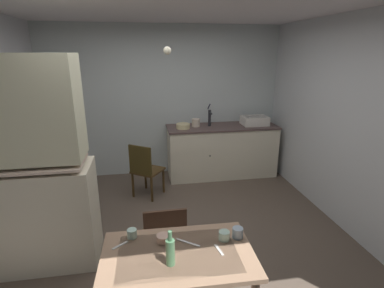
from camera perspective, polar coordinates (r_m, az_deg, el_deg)
ground_plane at (r=3.77m, az=-2.09°, el=-17.34°), size 5.16×5.16×0.00m
wall_back at (r=5.29m, az=-5.38°, el=8.09°), size 4.17×0.10×2.60m
wall_right at (r=4.04m, az=28.52°, el=3.13°), size 0.10×4.26×2.60m
hutch_cabinet at (r=3.29m, az=-28.29°, el=-5.20°), size 1.09×0.54×2.14m
counter_cabinet at (r=5.30m, az=5.74°, el=-1.29°), size 1.92×0.64×0.91m
sink_basin at (r=5.34m, az=12.00°, el=4.49°), size 0.44×0.34×0.15m
hand_pump at (r=5.12m, az=3.43°, el=5.35°), size 0.05×0.27×0.39m
mixing_bowl_counter at (r=4.97m, az=-1.75°, el=3.49°), size 0.23×0.23×0.08m
stoneware_crock at (r=5.10m, az=0.77°, el=4.16°), size 0.14×0.14×0.13m
dining_table at (r=2.36m, az=-2.68°, el=-22.41°), size 1.13×0.71×0.75m
chair_far_side at (r=2.92m, az=-5.28°, el=-18.13°), size 0.41×0.41×0.84m
chair_by_counter at (r=4.52m, az=-9.02°, el=-4.84°), size 0.56×0.56×0.85m
serving_bowl_wide at (r=2.40m, az=-5.58°, el=-17.64°), size 0.10×0.10×0.05m
mug_dark at (r=2.44m, az=8.81°, el=-16.60°), size 0.08×0.08×0.08m
mug_tall at (r=2.41m, az=6.23°, el=-17.19°), size 0.09×0.09×0.07m
teacup_cream at (r=2.47m, az=-11.52°, el=-16.60°), size 0.08×0.08×0.07m
glass_bottle at (r=2.14m, az=-4.21°, el=-19.97°), size 0.06×0.06×0.26m
table_knife at (r=2.38m, az=-0.80°, el=-18.50°), size 0.17×0.14×0.00m
teaspoon_near_bowl at (r=2.42m, az=-13.71°, el=-18.49°), size 0.12×0.09×0.00m
teaspoon_by_cup at (r=2.32m, az=5.24°, el=-19.71°), size 0.04×0.14×0.00m
pendant_bulb at (r=3.09m, az=-4.79°, el=17.56°), size 0.08×0.08×0.08m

